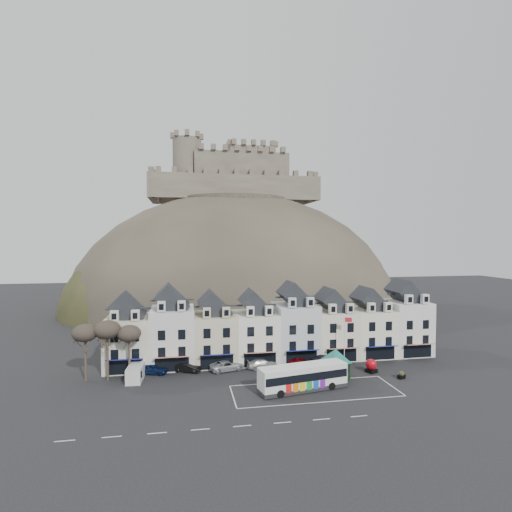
{
  "coord_description": "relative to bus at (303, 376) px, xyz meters",
  "views": [
    {
      "loc": [
        -15.07,
        -48.99,
        20.19
      ],
      "look_at": [
        -1.89,
        24.0,
        17.15
      ],
      "focal_mm": 28.0,
      "sensor_mm": 36.0,
      "label": 1
    }
  ],
  "objects": [
    {
      "name": "ground",
      "position": [
        -0.49,
        -1.76,
        -1.9
      ],
      "size": [
        300.0,
        300.0,
        0.0
      ],
      "primitive_type": "plane",
      "color": "black",
      "rests_on": "ground"
    },
    {
      "name": "coach_bay_markings",
      "position": [
        1.51,
        -0.51,
        -1.9
      ],
      "size": [
        22.0,
        7.5,
        0.01
      ],
      "primitive_type": "cube",
      "color": "silver",
      "rests_on": "ground"
    },
    {
      "name": "townhouse_terrace",
      "position": [
        -0.35,
        14.21,
        3.4
      ],
      "size": [
        54.4,
        9.35,
        11.8
      ],
      "color": "beige",
      "rests_on": "ground"
    },
    {
      "name": "castle_hill",
      "position": [
        0.76,
        67.19,
        -1.79
      ],
      "size": [
        100.0,
        76.0,
        68.0
      ],
      "color": "#343028",
      "rests_on": "ground"
    },
    {
      "name": "castle",
      "position": [
        0.01,
        74.17,
        38.29
      ],
      "size": [
        50.2,
        22.2,
        22.0
      ],
      "color": "brown",
      "rests_on": "ground"
    },
    {
      "name": "tree_left_far",
      "position": [
        -29.49,
        8.74,
        5.0
      ],
      "size": [
        3.61,
        3.61,
        8.24
      ],
      "color": "#382C24",
      "rests_on": "ground"
    },
    {
      "name": "tree_left_mid",
      "position": [
        -26.49,
        8.74,
        5.34
      ],
      "size": [
        3.78,
        3.78,
        8.64
      ],
      "color": "#382C24",
      "rests_on": "ground"
    },
    {
      "name": "tree_left_near",
      "position": [
        -23.49,
        8.74,
        4.66
      ],
      "size": [
        3.43,
        3.43,
        7.84
      ],
      "color": "#382C24",
      "rests_on": "ground"
    },
    {
      "name": "bus",
      "position": [
        0.0,
        0.0,
        0.0
      ],
      "size": [
        12.49,
        5.04,
        3.44
      ],
      "rotation": [
        0.0,
        0.0,
        0.19
      ],
      "color": "#262628",
      "rests_on": "ground"
    },
    {
      "name": "bus_shelter",
      "position": [
        5.94,
        3.36,
        1.49
      ],
      "size": [
        6.67,
        6.67,
        4.37
      ],
      "rotation": [
        0.0,
        0.0,
        0.25
      ],
      "color": "black",
      "rests_on": "ground"
    },
    {
      "name": "red_buoy",
      "position": [
        12.33,
        5.05,
        -0.85
      ],
      "size": [
        1.81,
        1.81,
        2.06
      ],
      "rotation": [
        0.0,
        0.0,
        0.38
      ],
      "color": "black",
      "rests_on": "ground"
    },
    {
      "name": "flagpole",
      "position": [
        9.42,
        8.21,
        2.76
      ],
      "size": [
        1.14,
        0.41,
        8.17
      ],
      "rotation": [
        0.0,
        0.0,
        -0.3
      ],
      "color": "silver",
      "rests_on": "ground"
    },
    {
      "name": "white_van",
      "position": [
        -22.55,
        7.97,
        -0.82
      ],
      "size": [
        2.33,
        4.84,
        2.16
      ],
      "rotation": [
        0.0,
        0.0,
        -0.06
      ],
      "color": "silver",
      "rests_on": "ground"
    },
    {
      "name": "planter_west",
      "position": [
        15.41,
        1.74,
        -1.35
      ],
      "size": [
        1.26,
        0.9,
        1.14
      ],
      "rotation": [
        0.0,
        0.0,
        0.32
      ],
      "color": "black",
      "rests_on": "ground"
    },
    {
      "name": "planter_east",
      "position": [
        12.51,
        4.91,
        -1.47
      ],
      "size": [
        0.97,
        0.63,
        0.9
      ],
      "rotation": [
        0.0,
        0.0,
        -0.21
      ],
      "color": "black",
      "rests_on": "ground"
    },
    {
      "name": "car_navy",
      "position": [
        -20.39,
        10.24,
        -1.12
      ],
      "size": [
        4.9,
        3.07,
        1.55
      ],
      "primitive_type": "imported",
      "rotation": [
        0.0,
        0.0,
        1.28
      ],
      "color": "#0D1B45",
      "rests_on": "ground"
    },
    {
      "name": "car_black",
      "position": [
        -15.29,
        10.24,
        -1.2
      ],
      "size": [
        4.51,
        2.97,
        1.4
      ],
      "primitive_type": "imported",
      "rotation": [
        0.0,
        0.0,
        1.19
      ],
      "color": "black",
      "rests_on": "ground"
    },
    {
      "name": "car_silver",
      "position": [
        -9.14,
        9.89,
        -1.15
      ],
      "size": [
        5.79,
        3.82,
        1.5
      ],
      "primitive_type": "imported",
      "rotation": [
        0.0,
        0.0,
        1.84
      ],
      "color": "#B6B9BE",
      "rests_on": "ground"
    },
    {
      "name": "car_white",
      "position": [
        -3.6,
        10.0,
        -1.18
      ],
      "size": [
        5.15,
        2.56,
        1.44
      ],
      "primitive_type": "imported",
      "rotation": [
        0.0,
        0.0,
        1.68
      ],
      "color": "#BBBBBB",
      "rests_on": "ground"
    },
    {
      "name": "car_maroon",
      "position": [
        2.65,
        10.24,
        -1.2
      ],
      "size": [
        4.36,
        2.61,
        1.39
      ],
      "primitive_type": "imported",
      "rotation": [
        0.0,
        0.0,
        1.32
      ],
      "color": "#5B0509",
      "rests_on": "ground"
    },
    {
      "name": "car_charcoal",
      "position": [
        6.79,
        10.24,
        -1.12
      ],
      "size": [
        5.01,
        3.31,
        1.56
      ],
      "primitive_type": "imported",
      "rotation": [
        0.0,
        0.0,
        1.95
      ],
      "color": "black",
      "rests_on": "ground"
    }
  ]
}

